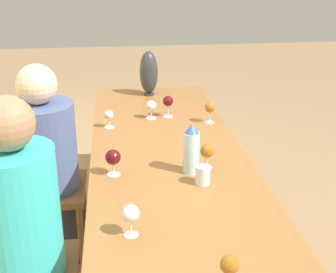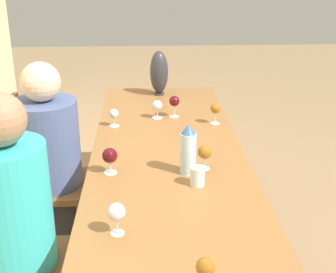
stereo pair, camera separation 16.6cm
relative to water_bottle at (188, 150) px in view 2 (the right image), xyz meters
The scene contains 17 objects.
ground_plane 0.88m from the water_bottle, 25.07° to the left, with size 14.00×14.00×0.00m, color #937551.
dining_table 0.28m from the water_bottle, 25.07° to the left, with size 2.77×0.85×0.73m.
water_bottle is the anchor object (origin of this frame).
water_tumbler 0.16m from the water_bottle, 165.64° to the right, with size 0.07×0.07×0.09m.
vase 1.39m from the water_bottle, ahead, with size 0.14×0.14×0.34m.
wine_glass_0 0.85m from the water_bottle, ahead, with size 0.07×0.07×0.12m.
wine_glass_1 0.89m from the water_bottle, behind, with size 0.06×0.06×0.13m.
wine_glass_2 0.81m from the water_bottle, 30.53° to the left, with size 0.07×0.07×0.12m.
wine_glass_3 0.63m from the water_bottle, 148.23° to the left, with size 0.07×0.07×0.14m.
wine_glass_4 0.75m from the water_bottle, 18.72° to the right, with size 0.07×0.07×0.14m.
wine_glass_5 0.11m from the water_bottle, 64.55° to the right, with size 0.07×0.07×0.13m.
wine_glass_6 0.86m from the water_bottle, ahead, with size 0.07×0.07×0.15m.
wine_glass_7 0.39m from the water_bottle, 87.62° to the left, with size 0.08×0.08×0.14m.
chair_near 1.00m from the water_bottle, 112.10° to the left, with size 0.44×0.44×0.99m.
chair_far 1.03m from the water_bottle, 63.31° to the left, with size 0.44×0.44×0.99m.
person_near 0.87m from the water_bottle, 114.38° to the left, with size 0.35×0.35×1.27m.
person_far 0.92m from the water_bottle, 60.62° to the left, with size 0.39×0.39×1.21m.
Camera 2 is at (-2.32, 0.12, 1.78)m, focal length 50.00 mm.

